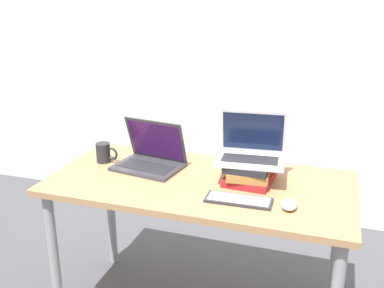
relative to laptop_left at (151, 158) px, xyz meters
name	(u,v)px	position (x,y,z in m)	size (l,w,h in m)	color
wall_back	(255,32)	(0.29, 1.16, 0.54)	(8.00, 0.05, 2.70)	silver
desk	(200,198)	(0.29, -0.09, -0.14)	(1.43, 0.70, 0.77)	#9E754C
laptop_left	(151,158)	(0.00, 0.00, 0.00)	(0.36, 0.29, 0.24)	#333338
book_stack	(249,171)	(0.51, -0.02, 0.00)	(0.23, 0.27, 0.10)	maroon
laptop_on_books	(251,150)	(0.51, 0.00, 0.10)	(0.33, 0.25, 0.23)	silver
wireless_keyboard	(239,200)	(0.52, -0.25, -0.04)	(0.29, 0.11, 0.01)	#28282D
mouse	(289,205)	(0.73, -0.25, -0.03)	(0.07, 0.10, 0.04)	#B2B2B7
mug	(104,153)	(-0.26, -0.01, 0.00)	(0.12, 0.07, 0.10)	#232328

